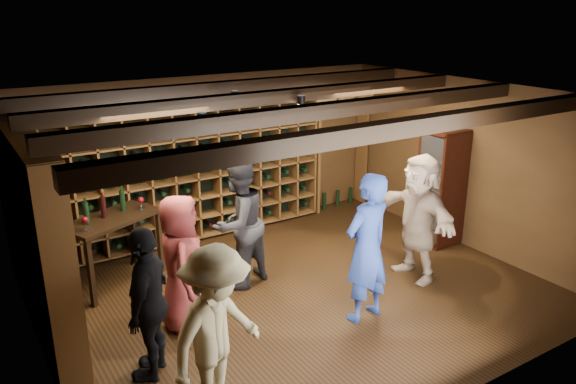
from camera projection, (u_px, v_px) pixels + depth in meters
ground at (298, 292)px, 7.18m from camera, size 6.00×6.00×0.00m
room_shell at (296, 103)px, 6.45m from camera, size 6.00×6.00×6.00m
wine_rack_back at (183, 169)px, 8.41m from camera, size 4.65×0.30×2.20m
wine_rack_left at (37, 235)px, 6.03m from camera, size 0.30×2.65×2.20m
crate_shelf at (340, 121)px, 9.76m from camera, size 1.20×0.32×2.07m
display_cabinet at (441, 189)px, 8.45m from camera, size 0.55×0.50×1.75m
man_blue_shirt at (367, 248)px, 6.35m from camera, size 0.70×0.51×1.77m
man_grey_suit at (239, 223)px, 7.13m from camera, size 1.01×0.90×1.71m
guest_red_floral at (181, 263)px, 6.20m from camera, size 0.74×0.90×1.57m
guest_woman_black at (148, 302)px, 5.38m from camera, size 0.86×0.97×1.57m
guest_khaki at (217, 335)px, 4.80m from camera, size 1.22×1.00×1.64m
guest_beige at (418, 217)px, 7.36m from camera, size 0.62×1.61×1.70m
tasting_table at (111, 226)px, 7.17m from camera, size 1.37×1.06×1.21m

